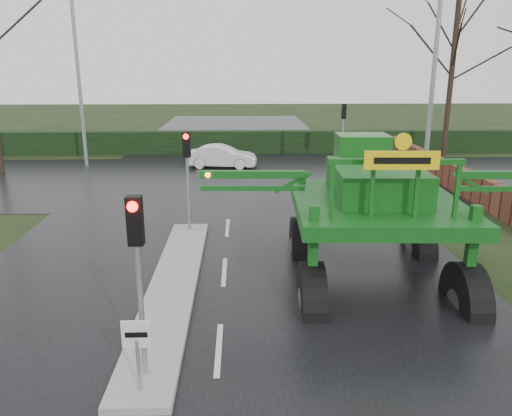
{
  "coord_description": "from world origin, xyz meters",
  "views": [
    {
      "loc": [
        0.47,
        -9.05,
        5.59
      ],
      "look_at": [
        0.88,
        3.58,
        2.0
      ],
      "focal_mm": 35.0,
      "sensor_mm": 36.0,
      "label": 1
    }
  ],
  "objects_px": {
    "traffic_signal_near": "(137,249)",
    "traffic_signal_mid": "(187,160)",
    "traffic_signal_far": "(343,120)",
    "street_light_left_far": "(82,59)",
    "crop_sprayer": "(313,203)",
    "keep_left_sign": "(137,344)",
    "street_light_right": "(428,56)",
    "white_sedan": "(222,168)"
  },
  "relations": [
    {
      "from": "traffic_signal_near",
      "to": "traffic_signal_mid",
      "type": "bearing_deg",
      "value": 90.0
    },
    {
      "from": "traffic_signal_near",
      "to": "traffic_signal_far",
      "type": "height_order",
      "value": "same"
    },
    {
      "from": "traffic_signal_mid",
      "to": "street_light_left_far",
      "type": "distance_m",
      "value": 14.68
    },
    {
      "from": "traffic_signal_mid",
      "to": "crop_sprayer",
      "type": "height_order",
      "value": "crop_sprayer"
    },
    {
      "from": "keep_left_sign",
      "to": "street_light_right",
      "type": "bearing_deg",
      "value": 54.88
    },
    {
      "from": "traffic_signal_near",
      "to": "traffic_signal_mid",
      "type": "relative_size",
      "value": 1.0
    },
    {
      "from": "traffic_signal_near",
      "to": "street_light_left_far",
      "type": "xyz_separation_m",
      "value": [
        -6.89,
        21.01,
        3.4
      ]
    },
    {
      "from": "traffic_signal_near",
      "to": "white_sedan",
      "type": "relative_size",
      "value": 0.91
    },
    {
      "from": "keep_left_sign",
      "to": "traffic_signal_near",
      "type": "xyz_separation_m",
      "value": [
        0.0,
        0.49,
        1.53
      ]
    },
    {
      "from": "traffic_signal_mid",
      "to": "street_light_right",
      "type": "bearing_deg",
      "value": 25.4
    },
    {
      "from": "crop_sprayer",
      "to": "street_light_right",
      "type": "bearing_deg",
      "value": 60.78
    },
    {
      "from": "keep_left_sign",
      "to": "traffic_signal_mid",
      "type": "bearing_deg",
      "value": 90.0
    },
    {
      "from": "keep_left_sign",
      "to": "traffic_signal_mid",
      "type": "distance_m",
      "value": 9.12
    },
    {
      "from": "traffic_signal_far",
      "to": "crop_sprayer",
      "type": "distance_m",
      "value": 18.26
    },
    {
      "from": "traffic_signal_mid",
      "to": "crop_sprayer",
      "type": "bearing_deg",
      "value": -56.25
    },
    {
      "from": "street_light_right",
      "to": "street_light_left_far",
      "type": "bearing_deg",
      "value": 153.98
    },
    {
      "from": "keep_left_sign",
      "to": "traffic_signal_far",
      "type": "height_order",
      "value": "traffic_signal_far"
    },
    {
      "from": "white_sedan",
      "to": "street_light_left_far",
      "type": "bearing_deg",
      "value": 91.43
    },
    {
      "from": "traffic_signal_near",
      "to": "crop_sprayer",
      "type": "xyz_separation_m",
      "value": [
        3.5,
        3.27,
        -0.11
      ]
    },
    {
      "from": "traffic_signal_near",
      "to": "street_light_right",
      "type": "height_order",
      "value": "street_light_right"
    },
    {
      "from": "street_light_left_far",
      "to": "white_sedan",
      "type": "height_order",
      "value": "street_light_left_far"
    },
    {
      "from": "traffic_signal_near",
      "to": "street_light_left_far",
      "type": "relative_size",
      "value": 0.35
    },
    {
      "from": "keep_left_sign",
      "to": "traffic_signal_mid",
      "type": "relative_size",
      "value": 0.38
    },
    {
      "from": "traffic_signal_near",
      "to": "traffic_signal_far",
      "type": "xyz_separation_m",
      "value": [
        7.8,
        21.02,
        0.0
      ]
    },
    {
      "from": "traffic_signal_mid",
      "to": "traffic_signal_far",
      "type": "distance_m",
      "value": 14.75
    },
    {
      "from": "street_light_right",
      "to": "white_sedan",
      "type": "bearing_deg",
      "value": 140.87
    },
    {
      "from": "street_light_left_far",
      "to": "white_sedan",
      "type": "relative_size",
      "value": 2.57
    },
    {
      "from": "traffic_signal_near",
      "to": "traffic_signal_far",
      "type": "relative_size",
      "value": 1.0
    },
    {
      "from": "traffic_signal_near",
      "to": "traffic_signal_mid",
      "type": "height_order",
      "value": "same"
    },
    {
      "from": "street_light_left_far",
      "to": "traffic_signal_mid",
      "type": "bearing_deg",
      "value": -61.14
    },
    {
      "from": "traffic_signal_mid",
      "to": "white_sedan",
      "type": "bearing_deg",
      "value": 86.39
    },
    {
      "from": "traffic_signal_near",
      "to": "keep_left_sign",
      "type": "bearing_deg",
      "value": -90.0
    },
    {
      "from": "street_light_right",
      "to": "street_light_left_far",
      "type": "relative_size",
      "value": 1.0
    },
    {
      "from": "keep_left_sign",
      "to": "traffic_signal_far",
      "type": "xyz_separation_m",
      "value": [
        7.8,
        21.51,
        1.53
      ]
    },
    {
      "from": "keep_left_sign",
      "to": "street_light_right",
      "type": "distance_m",
      "value": 17.23
    },
    {
      "from": "traffic_signal_far",
      "to": "street_light_right",
      "type": "distance_m",
      "value": 8.86
    },
    {
      "from": "keep_left_sign",
      "to": "crop_sprayer",
      "type": "xyz_separation_m",
      "value": [
        3.5,
        3.76,
        1.42
      ]
    },
    {
      "from": "keep_left_sign",
      "to": "traffic_signal_far",
      "type": "distance_m",
      "value": 22.93
    },
    {
      "from": "street_light_right",
      "to": "crop_sprayer",
      "type": "relative_size",
      "value": 1.07
    },
    {
      "from": "keep_left_sign",
      "to": "crop_sprayer",
      "type": "bearing_deg",
      "value": 47.07
    },
    {
      "from": "white_sedan",
      "to": "traffic_signal_mid",
      "type": "bearing_deg",
      "value": -175.67
    },
    {
      "from": "traffic_signal_mid",
      "to": "street_light_left_far",
      "type": "relative_size",
      "value": 0.35
    }
  ]
}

